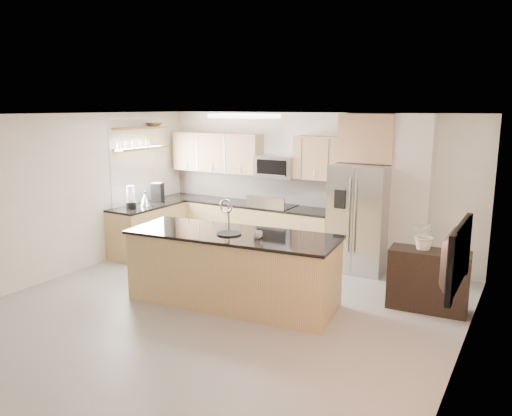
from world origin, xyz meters
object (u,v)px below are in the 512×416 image
Objects in this scene: bowl at (154,124)px; flower_vase at (426,227)px; microwave at (277,167)px; island at (233,268)px; cup at (258,235)px; television at (447,255)px; platter at (229,234)px; blender at (131,199)px; range at (273,230)px; coffee_maker at (157,193)px; refrigerator at (360,218)px; credenza at (428,280)px; kettle at (145,200)px.

bowl is 0.62× the size of flower_vase.
microwave is 0.25× the size of island.
television is (2.46, -0.75, 0.30)m from cup.
blender reaches higher than platter.
range is 2.77× the size of blender.
cup is at bearing -27.37° from coffee_maker.
microwave is at bearing 156.04° from flower_vase.
coffee_maker is at bearing 152.63° from cup.
flower_vase is (1.28, -1.13, 0.24)m from refrigerator.
refrigerator reaches higher than coffee_maker.
credenza is 2.73× the size of bowl.
credenza is at bearing 26.47° from platter.
microwave reaches higher than television.
microwave is at bearing 22.46° from coffee_maker.
television is (1.85, -3.07, 0.46)m from refrigerator.
platter is 0.56× the size of flower_vase.
refrigerator is at bearing 16.84° from kettle.
microwave is at bearing 151.77° from credenza.
bowl is at bearing 135.36° from coffee_maker.
island is 0.70m from cup.
bowl is (-0.17, 0.88, 1.29)m from blender.
range is 1.88× the size of flower_vase.
island is 2.93m from kettle.
kettle is (-3.68, -1.12, 0.15)m from refrigerator.
microwave is 2.47m from kettle.
television reaches higher than platter.
refrigerator is 3.62m from television.
refrigerator is 15.04× the size of cup.
range is 2.65m from cup.
refrigerator is 4.32× the size of blender.
credenza is at bearing 3.10° from blender.
refrigerator is 4.71× the size of bowl.
platter is 1.27× the size of kettle.
island is (0.61, -2.31, 0.03)m from range.
refrigerator is 4.89× the size of coffee_maker.
island is at bearing -154.04° from flower_vase.
microwave reaches higher than blender.
coffee_maker reaches higher than cup.
microwave reaches higher than platter.
television is at bearing -23.73° from bowl.
refrigerator is (1.66, -0.05, 0.42)m from range.
cup is at bearing -67.21° from microwave.
platter is (0.61, -2.52, -0.62)m from microwave.
island is at bearing -23.61° from kettle.
bowl is (-3.91, -0.54, 1.49)m from refrigerator.
cup reaches higher than credenza.
flower_vase is (2.33, 1.13, 0.62)m from island.
coffee_maker is 1.31m from bowl.
credenza is at bearing -40.29° from refrigerator.
credenza is at bearing -6.58° from bowl.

